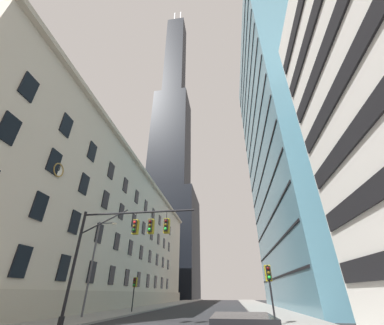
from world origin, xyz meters
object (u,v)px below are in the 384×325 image
object	(u,v)px
traffic_light_far_left	(135,284)
traffic_signal_mast	(128,236)
traffic_light_near_right	(269,276)
street_lamppost	(96,257)

from	to	relation	value
traffic_light_far_left	traffic_signal_mast	bearing A→B (deg)	-72.63
traffic_signal_mast	traffic_light_near_right	world-z (taller)	traffic_signal_mast
traffic_light_near_right	street_lamppost	distance (m)	15.99
traffic_signal_mast	street_lamppost	world-z (taller)	street_lamppost
traffic_light_far_left	street_lamppost	distance (m)	7.79
traffic_light_near_right	traffic_light_far_left	distance (m)	17.84
traffic_light_far_left	traffic_light_near_right	bearing A→B (deg)	-38.53
traffic_light_near_right	traffic_light_far_left	world-z (taller)	traffic_light_near_right
street_lamppost	traffic_signal_mast	bearing A→B (deg)	-46.73
street_lamppost	traffic_light_near_right	bearing A→B (deg)	-13.67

